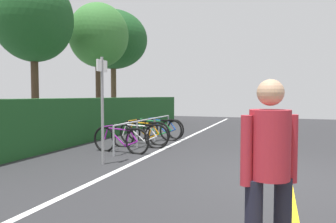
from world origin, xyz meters
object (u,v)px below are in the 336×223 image
(bicycle_0, at_px, (121,140))
(tree_far_right, at_px, (99,36))
(bicycle_1, at_px, (140,136))
(bicycle_2, at_px, (144,133))
(bicycle_3, at_px, (154,130))
(bicycle_4, at_px, (163,128))
(tree_extra, at_px, (113,40))
(pedestrian, at_px, (269,164))
(sign_post_near, at_px, (102,100))
(tree_mid, at_px, (33,19))
(bike_rack, at_px, (146,126))

(bicycle_0, distance_m, tree_far_right, 6.69)
(bicycle_1, xyz_separation_m, tree_far_right, (3.65, 3.56, 3.59))
(bicycle_2, height_order, bicycle_3, bicycle_3)
(bicycle_0, height_order, bicycle_4, bicycle_0)
(bicycle_3, xyz_separation_m, tree_extra, (4.99, 4.30, 3.94))
(pedestrian, bearing_deg, bicycle_2, 32.56)
(bicycle_1, xyz_separation_m, tree_extra, (6.34, 4.41, 3.95))
(pedestrian, xyz_separation_m, sign_post_near, (2.96, 3.35, 0.45))
(bicycle_4, height_order, tree_mid, tree_mid)
(pedestrian, bearing_deg, sign_post_near, 48.53)
(sign_post_near, bearing_deg, bicycle_2, 5.45)
(sign_post_near, xyz_separation_m, tree_far_right, (5.75, 3.70, 2.59))
(sign_post_near, bearing_deg, tree_mid, 57.18)
(tree_extra, bearing_deg, bike_rack, -142.69)
(bicycle_0, xyz_separation_m, bicycle_1, (0.83, -0.14, 0.01))
(bike_rack, bearing_deg, bicycle_1, -173.32)
(bicycle_0, relative_size, bicycle_1, 0.99)
(bike_rack, height_order, bicycle_2, bike_rack)
(sign_post_near, relative_size, tree_mid, 0.40)
(bicycle_0, height_order, tree_mid, tree_mid)
(bike_rack, relative_size, bicycle_2, 2.34)
(bicycle_1, height_order, bicycle_3, bicycle_3)
(bicycle_0, relative_size, tree_far_right, 0.31)
(bike_rack, distance_m, tree_far_right, 5.70)
(bicycle_4, relative_size, sign_post_near, 0.76)
(bicycle_1, distance_m, pedestrian, 6.18)
(bicycle_1, height_order, sign_post_near, sign_post_near)
(bicycle_0, distance_m, bicycle_1, 0.84)
(bicycle_1, bearing_deg, tree_mid, 80.21)
(bicycle_0, distance_m, sign_post_near, 1.66)
(bike_rack, bearing_deg, pedestrian, -148.08)
(bicycle_0, xyz_separation_m, pedestrian, (-4.24, -3.62, 0.57))
(bicycle_3, height_order, bicycle_4, bicycle_3)
(bike_rack, bearing_deg, bicycle_2, 150.78)
(bicycle_3, xyz_separation_m, tree_far_right, (2.30, 3.46, 3.58))
(bicycle_2, xyz_separation_m, sign_post_near, (-2.69, -0.26, 1.00))
(bicycle_3, xyz_separation_m, tree_mid, (-0.61, 4.17, 3.68))
(bicycle_0, height_order, tree_far_right, tree_far_right)
(bicycle_0, xyz_separation_m, bicycle_4, (2.98, -0.01, -0.00))
(bicycle_4, relative_size, tree_extra, 0.29)
(bicycle_3, xyz_separation_m, sign_post_near, (-3.46, -0.24, 1.00))
(bicycle_4, xyz_separation_m, tree_extra, (4.19, 4.28, 3.97))
(bicycle_3, xyz_separation_m, bicycle_4, (0.80, 0.02, -0.02))
(bike_rack, relative_size, bicycle_4, 2.32)
(pedestrian, distance_m, sign_post_near, 4.49)
(bike_rack, distance_m, bicycle_2, 0.22)
(bicycle_1, height_order, pedestrian, pedestrian)
(bicycle_0, relative_size, bicycle_3, 0.96)
(bicycle_0, height_order, sign_post_near, sign_post_near)
(bicycle_4, distance_m, tree_mid, 5.74)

